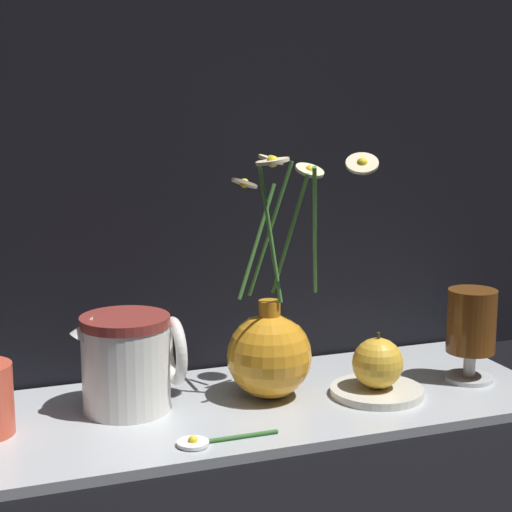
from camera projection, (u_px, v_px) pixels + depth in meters
The scene contains 8 objects.
ground_plane at pixel (249, 411), 1.07m from camera, with size 6.00×6.00×0.00m, color black.
shelf at pixel (249, 407), 1.07m from camera, with size 0.78×0.29×0.01m.
vase_with_flowers at pixel (270, 348), 1.08m from camera, with size 0.18×0.15×0.31m.
ceramic_pitcher at pixel (128, 358), 1.04m from camera, with size 0.13×0.11×0.13m.
tea_glass at pixel (471, 326), 1.14m from camera, with size 0.07×0.07×0.13m.
saucer_plate at pixel (377, 391), 1.10m from camera, with size 0.12×0.12×0.01m.
orange_fruit at pixel (378, 363), 1.09m from camera, with size 0.07×0.07×0.07m.
loose_daisy at pixel (205, 441), 0.94m from camera, with size 0.12×0.04×0.01m.
Camera 1 is at (-0.34, -0.96, 0.39)m, focal length 60.00 mm.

